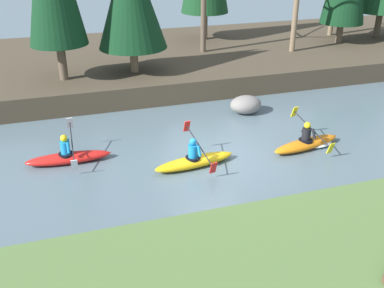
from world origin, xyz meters
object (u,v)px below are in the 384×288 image
kayaker_lead (309,143)px  kayaker_middle (195,160)px  boulder_midstream (246,105)px  kayaker_trailing (69,157)px

kayaker_lead → kayaker_middle: (-4.18, -0.09, 0.02)m
kayaker_lead → boulder_midstream: kayaker_lead is taller
kayaker_middle → boulder_midstream: 5.01m
kayaker_lead → kayaker_middle: size_ratio=1.00×
kayaker_lead → kayaker_trailing: size_ratio=1.01×
kayaker_middle → boulder_midstream: size_ratio=2.14×
kayaker_trailing → kayaker_middle: bearing=-19.3°
kayaker_trailing → boulder_midstream: size_ratio=2.13×
kayaker_trailing → boulder_midstream: kayaker_trailing is taller
kayaker_lead → kayaker_trailing: same height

